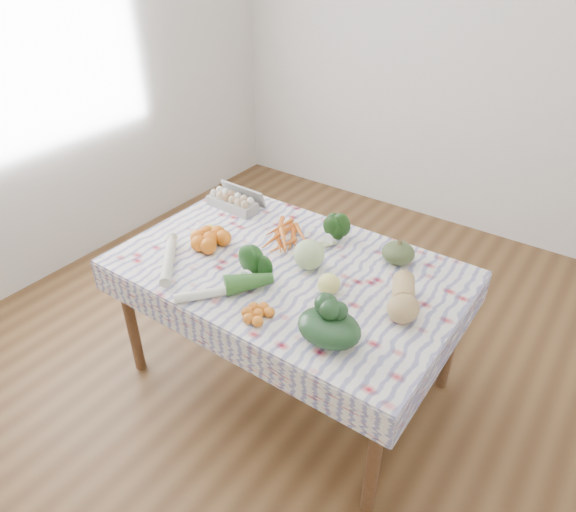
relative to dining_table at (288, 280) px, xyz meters
The scene contains 17 objects.
ground 0.68m from the dining_table, ahead, with size 4.50×4.50×0.00m, color brown.
wall_back 2.36m from the dining_table, 90.00° to the left, with size 4.00×0.04×2.80m, color silver.
dining_table is the anchor object (origin of this frame).
tablecloth 0.08m from the dining_table, ahead, with size 1.66×1.06×0.01m, color white.
egg_carton 0.69m from the dining_table, 154.09° to the left, with size 0.31×0.12×0.08m, color #9E9E99.
carrot_bunch 0.25m from the dining_table, 130.24° to the left, with size 0.25×0.22×0.04m, color orange.
kale_bunch 0.36m from the dining_table, 77.67° to the left, with size 0.16×0.14×0.14m, color #173A11.
kabocha_squash 0.56m from the dining_table, 39.18° to the left, with size 0.16×0.16×0.11m, color #42532C.
cabbage 0.19m from the dining_table, 28.29° to the left, with size 0.15×0.15×0.15m, color #A9CB82.
butternut_squash 0.61m from the dining_table, ahead, with size 0.13×0.29×0.13m, color tan.
orange_cluster 0.46m from the dining_table, 168.85° to the right, with size 0.26×0.26×0.09m, color orange.
broccoli 0.24m from the dining_table, 111.55° to the right, with size 0.16×0.16×0.12m, color #1F4D1B.
mandarin_cluster 0.42m from the dining_table, 72.82° to the right, with size 0.17×0.17×0.05m, color orange.
grapefruit 0.32m from the dining_table, 14.67° to the right, with size 0.10×0.10×0.10m, color #E8E56F.
spinach_bag 0.56m from the dining_table, 37.10° to the right, with size 0.27×0.22×0.12m, color black.
daikon 0.59m from the dining_table, 144.50° to the right, with size 0.05×0.05×0.37m, color beige.
leek 0.39m from the dining_table, 106.36° to the right, with size 0.05×0.05×0.44m, color white.
Camera 1 is at (1.19, -1.68, 2.19)m, focal length 32.00 mm.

